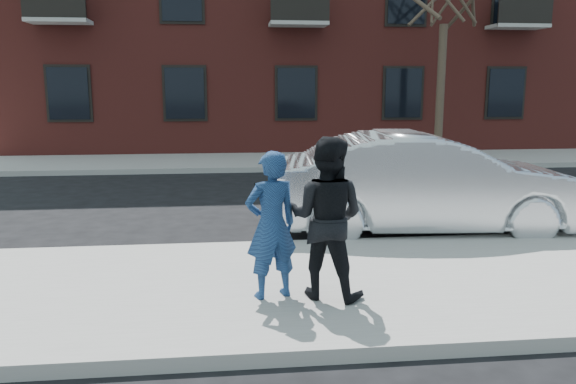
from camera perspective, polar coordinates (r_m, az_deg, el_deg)
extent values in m
plane|color=black|center=(7.37, 12.66, -8.94)|extent=(100.00, 100.00, 0.00)
cube|color=gray|center=(7.12, 13.34, -9.03)|extent=(50.00, 3.50, 0.15)
cube|color=#999691|center=(8.76, 9.42, -5.14)|extent=(50.00, 0.10, 0.15)
cube|color=gray|center=(18.11, 1.18, 3.19)|extent=(50.00, 3.50, 0.15)
cube|color=#999691|center=(16.34, 1.99, 2.37)|extent=(50.00, 0.10, 0.15)
cube|color=maroon|center=(25.18, 3.91, 18.81)|extent=(24.00, 10.00, 12.00)
cube|color=black|center=(20.17, -21.42, 9.29)|extent=(1.30, 0.06, 1.70)
cube|color=black|center=(20.46, 11.63, 9.81)|extent=(1.30, 0.06, 1.70)
cylinder|color=#342A1F|center=(18.83, 15.22, 9.75)|extent=(0.26, 0.26, 4.20)
imported|color=#B7BABF|center=(9.57, 13.86, 0.79)|extent=(5.27, 2.19, 1.70)
imported|color=navy|center=(6.09, -1.72, -3.39)|extent=(0.68, 0.55, 1.62)
cube|color=black|center=(6.19, -2.94, 0.51)|extent=(0.11, 0.14, 0.08)
imported|color=black|center=(6.11, 3.93, -2.65)|extent=(1.07, 0.98, 1.77)
cube|color=black|center=(6.27, 3.07, -0.13)|extent=(0.10, 0.15, 0.06)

